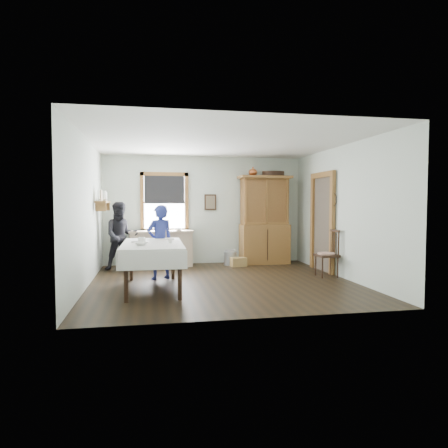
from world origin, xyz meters
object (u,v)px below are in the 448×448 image
(china_hutch, at_px, (265,220))
(spindle_chair, at_px, (327,253))
(woman_blue, at_px, (160,245))
(work_counter, at_px, (161,249))
(figure_dark, at_px, (121,239))
(pail, at_px, (230,258))
(wicker_basket, at_px, (238,262))
(dining_table, at_px, (153,266))

(china_hutch, bearing_deg, spindle_chair, -69.91)
(spindle_chair, height_order, woman_blue, woman_blue)
(work_counter, distance_m, figure_dark, 1.01)
(pail, bearing_deg, wicker_basket, -56.50)
(china_hutch, height_order, pail, china_hutch)
(work_counter, xyz_separation_m, wicker_basket, (1.84, -0.32, -0.33))
(work_counter, xyz_separation_m, china_hutch, (2.60, 0.03, 0.67))
(pail, bearing_deg, china_hutch, 7.08)
(china_hutch, relative_size, woman_blue, 1.60)
(work_counter, xyz_separation_m, pail, (1.69, -0.09, -0.27))
(work_counter, relative_size, wicker_basket, 4.17)
(spindle_chair, bearing_deg, figure_dark, 156.13)
(china_hutch, height_order, dining_table, china_hutch)
(pail, relative_size, woman_blue, 0.24)
(dining_table, height_order, spindle_chair, spindle_chair)
(dining_table, xyz_separation_m, woman_blue, (0.16, 0.92, 0.28))
(work_counter, bearing_deg, spindle_chair, -34.48)
(china_hutch, relative_size, wicker_basket, 6.06)
(pail, xyz_separation_m, wicker_basket, (0.16, -0.24, -0.06))
(spindle_chair, xyz_separation_m, pail, (-1.66, 1.90, -0.33))
(dining_table, bearing_deg, woman_blue, 80.42)
(woman_blue, distance_m, figure_dark, 1.52)
(pail, relative_size, figure_dark, 0.23)
(work_counter, bearing_deg, woman_blue, -96.06)
(pail, distance_m, wicker_basket, 0.29)
(dining_table, distance_m, woman_blue, 0.98)
(spindle_chair, height_order, wicker_basket, spindle_chair)
(dining_table, xyz_separation_m, spindle_chair, (3.56, 0.55, 0.08))
(work_counter, height_order, wicker_basket, work_counter)
(dining_table, bearing_deg, spindle_chair, 8.76)
(work_counter, bearing_deg, pail, -6.73)
(spindle_chair, xyz_separation_m, figure_dark, (-4.25, 1.64, 0.23))
(spindle_chair, bearing_deg, china_hutch, 107.63)
(china_hutch, relative_size, spindle_chair, 2.25)
(china_hutch, bearing_deg, work_counter, -179.69)
(spindle_chair, distance_m, woman_blue, 3.43)
(china_hutch, bearing_deg, figure_dark, -174.24)
(china_hutch, bearing_deg, woman_blue, -148.70)
(work_counter, relative_size, woman_blue, 1.10)
(wicker_basket, bearing_deg, china_hutch, 24.78)
(work_counter, relative_size, figure_dark, 1.05)
(wicker_basket, relative_size, woman_blue, 0.26)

